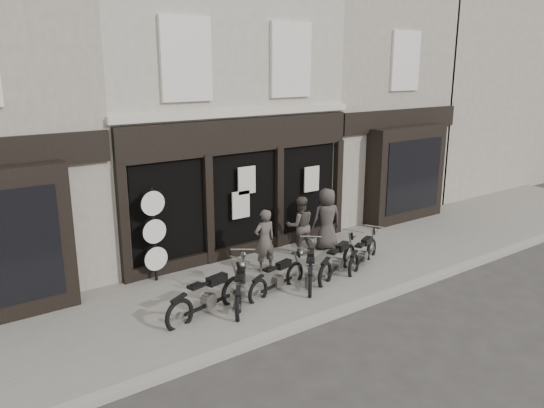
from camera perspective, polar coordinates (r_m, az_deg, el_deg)
ground_plane at (r=12.89m, az=4.36°, el=-9.41°), size 90.00×90.00×0.00m
pavement at (r=13.50m, az=1.87°, el=-7.94°), size 30.00×4.20×0.12m
kerb at (r=12.03m, az=8.30°, el=-11.02°), size 30.00×0.25×0.13m
central_building at (r=16.78m, az=-8.86°, el=10.49°), size 7.30×6.22×8.34m
neighbour_right at (r=20.45m, az=7.50°, el=11.14°), size 5.60×6.73×8.34m
filler_right at (r=26.77m, az=20.37°, el=11.30°), size 11.00×6.00×8.20m
motorcycle_0 at (r=11.53m, az=-6.81°, el=-10.14°), size 2.23×0.83×1.08m
motorcycle_1 at (r=12.02m, az=-3.39°, el=-9.09°), size 1.51×1.85×1.03m
motorcycle_2 at (r=12.55m, az=0.63°, el=-8.18°), size 1.95×0.77×0.95m
motorcycle_3 at (r=13.09m, az=4.14°, el=-7.14°), size 1.54×1.72×1.00m
motorcycle_4 at (r=13.60m, az=7.11°, el=-6.28°), size 2.04×1.14×1.04m
motorcycle_5 at (r=14.29m, az=9.78°, el=-5.46°), size 1.89×1.11×0.97m
man_left at (r=13.54m, az=-0.80°, el=-3.93°), size 0.62×0.43×1.63m
man_centre at (r=14.74m, az=3.04°, el=-2.32°), size 0.98×0.88×1.66m
man_right at (r=15.22m, az=5.89°, el=-1.59°), size 0.99×0.77×1.78m
advert_sign_post at (r=13.12m, az=-12.52°, el=-3.67°), size 0.60×0.39×2.47m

